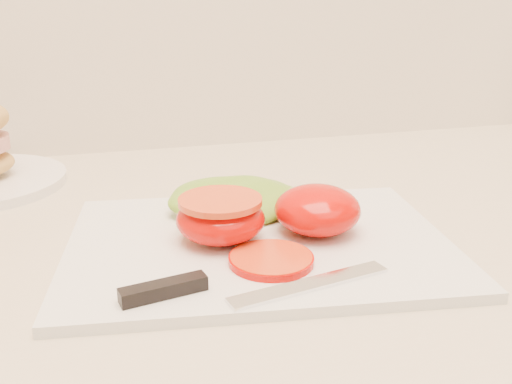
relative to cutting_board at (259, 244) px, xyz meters
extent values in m
cube|color=white|center=(0.00, 0.00, 0.00)|extent=(0.40, 0.31, 0.01)
ellipsoid|color=#D10801|center=(0.06, 0.00, 0.03)|extent=(0.09, 0.09, 0.05)
ellipsoid|color=#D10801|center=(-0.04, 0.01, 0.03)|extent=(0.09, 0.09, 0.04)
cylinder|color=red|center=(-0.04, 0.01, 0.04)|extent=(0.08, 0.08, 0.01)
cylinder|color=#EE571C|center=(0.00, -0.05, 0.01)|extent=(0.07, 0.07, 0.01)
ellipsoid|color=#7BB02E|center=(0.00, 0.08, 0.02)|extent=(0.15, 0.11, 0.03)
cube|color=silver|center=(0.01, -0.10, 0.01)|extent=(0.15, 0.05, 0.00)
cube|color=black|center=(-0.10, -0.09, 0.01)|extent=(0.07, 0.03, 0.01)
camera|label=1|loc=(-0.14, -0.49, 0.23)|focal=40.00mm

